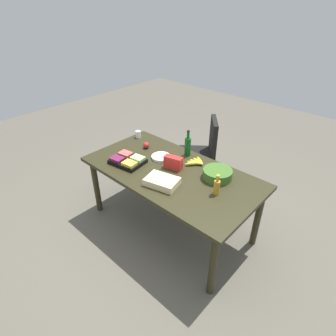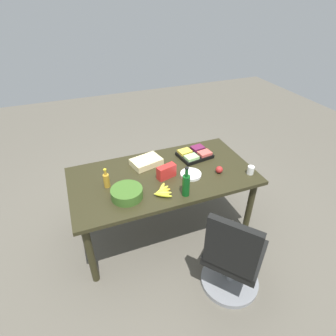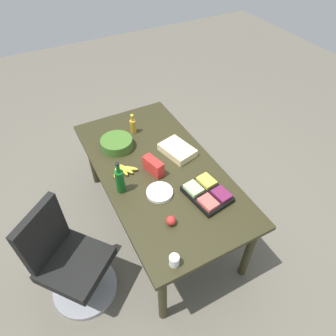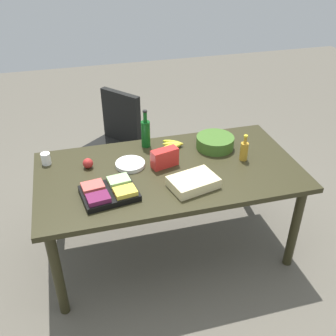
# 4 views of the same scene
# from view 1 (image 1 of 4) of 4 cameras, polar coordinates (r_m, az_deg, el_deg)

# --- Properties ---
(ground_plane) EXTENTS (10.00, 10.00, 0.00)m
(ground_plane) POSITION_cam_1_polar(r_m,az_deg,el_deg) (3.46, 0.55, -11.60)
(ground_plane) COLOR #615C50
(conference_table) EXTENTS (1.93, 1.01, 0.79)m
(conference_table) POSITION_cam_1_polar(r_m,az_deg,el_deg) (3.02, 0.62, -1.87)
(conference_table) COLOR #2E2B17
(conference_table) RESTS_ON ground
(office_chair) EXTENTS (0.68, 0.68, 1.00)m
(office_chair) POSITION_cam_1_polar(r_m,az_deg,el_deg) (3.99, 6.53, 1.72)
(office_chair) COLOR gray
(office_chair) RESTS_ON ground
(paper_plate_stack) EXTENTS (0.23, 0.23, 0.03)m
(paper_plate_stack) POSITION_cam_1_polar(r_m,az_deg,el_deg) (3.20, -1.46, 2.29)
(paper_plate_stack) COLOR white
(paper_plate_stack) RESTS_ON conference_table
(salad_bowl) EXTENTS (0.30, 0.30, 0.10)m
(salad_bowl) POSITION_cam_1_polar(r_m,az_deg,el_deg) (2.88, 10.14, -1.20)
(salad_bowl) COLOR #3D6724
(salad_bowl) RESTS_ON conference_table
(banana_bunch) EXTENTS (0.18, 0.25, 0.04)m
(banana_bunch) POSITION_cam_1_polar(r_m,az_deg,el_deg) (3.09, 5.81, 1.23)
(banana_bunch) COLOR yellow
(banana_bunch) RESTS_ON conference_table
(paper_cup) EXTENTS (0.08, 0.08, 0.09)m
(paper_cup) POSITION_cam_1_polar(r_m,az_deg,el_deg) (3.69, -6.18, 6.93)
(paper_cup) COLOR white
(paper_cup) RESTS_ON conference_table
(fruit_platter) EXTENTS (0.40, 0.33, 0.07)m
(fruit_platter) POSITION_cam_1_polar(r_m,az_deg,el_deg) (3.13, -8.32, 1.57)
(fruit_platter) COLOR black
(fruit_platter) RESTS_ON conference_table
(wine_bottle) EXTENTS (0.08, 0.08, 0.31)m
(wine_bottle) POSITION_cam_1_polar(r_m,az_deg,el_deg) (3.22, 4.09, 4.57)
(wine_bottle) COLOR #0F5019
(wine_bottle) RESTS_ON conference_table
(sheet_cake) EXTENTS (0.36, 0.29, 0.07)m
(sheet_cake) POSITION_cam_1_polar(r_m,az_deg,el_deg) (2.74, -1.25, -2.80)
(sheet_cake) COLOR beige
(sheet_cake) RESTS_ON conference_table
(chip_bag_red) EXTENTS (0.21, 0.13, 0.14)m
(chip_bag_red) POSITION_cam_1_polar(r_m,az_deg,el_deg) (2.98, 1.10, 1.14)
(chip_bag_red) COLOR red
(chip_bag_red) RESTS_ON conference_table
(dressing_bottle) EXTENTS (0.06, 0.06, 0.21)m
(dressing_bottle) POSITION_cam_1_polar(r_m,az_deg,el_deg) (2.63, 10.01, -3.83)
(dressing_bottle) COLOR #BE8C28
(dressing_bottle) RESTS_ON conference_table
(apple_red) EXTENTS (0.08, 0.08, 0.08)m
(apple_red) POSITION_cam_1_polar(r_m,az_deg,el_deg) (3.41, -4.50, 4.69)
(apple_red) COLOR #B02826
(apple_red) RESTS_ON conference_table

